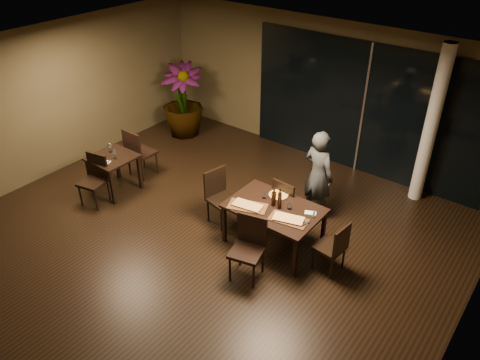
# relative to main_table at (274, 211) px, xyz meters

# --- Properties ---
(ground) EXTENTS (8.00, 8.00, 0.00)m
(ground) POSITION_rel_main_table_xyz_m (-1.00, -0.80, -0.68)
(ground) COLOR black
(ground) RESTS_ON ground
(wall_back) EXTENTS (8.00, 0.10, 3.00)m
(wall_back) POSITION_rel_main_table_xyz_m (-1.00, 3.25, 0.82)
(wall_back) COLOR #494027
(wall_back) RESTS_ON ground
(wall_left) EXTENTS (0.10, 8.00, 3.00)m
(wall_left) POSITION_rel_main_table_xyz_m (-5.05, -0.80, 0.82)
(wall_left) COLOR #494027
(wall_left) RESTS_ON ground
(wall_right) EXTENTS (0.10, 8.00, 3.00)m
(wall_right) POSITION_rel_main_table_xyz_m (3.05, -0.80, 0.82)
(wall_right) COLOR #494027
(wall_right) RESTS_ON ground
(ceiling) EXTENTS (8.00, 8.00, 0.04)m
(ceiling) POSITION_rel_main_table_xyz_m (-1.00, -0.80, 2.34)
(ceiling) COLOR silver
(ceiling) RESTS_ON wall_back
(window_panel) EXTENTS (5.00, 0.06, 2.70)m
(window_panel) POSITION_rel_main_table_xyz_m (0.00, 3.16, 0.67)
(window_panel) COLOR black
(window_panel) RESTS_ON ground
(column) EXTENTS (0.24, 0.24, 3.00)m
(column) POSITION_rel_main_table_xyz_m (1.40, 2.85, 0.82)
(column) COLOR silver
(column) RESTS_ON ground
(main_table) EXTENTS (1.50, 1.00, 0.75)m
(main_table) POSITION_rel_main_table_xyz_m (0.00, 0.00, 0.00)
(main_table) COLOR black
(main_table) RESTS_ON ground
(side_table) EXTENTS (0.80, 0.80, 0.75)m
(side_table) POSITION_rel_main_table_xyz_m (-3.40, -0.50, -0.05)
(side_table) COLOR black
(side_table) RESTS_ON ground
(chair_main_far) EXTENTS (0.47, 0.47, 0.94)m
(chair_main_far) POSITION_rel_main_table_xyz_m (-0.11, 0.56, -0.15)
(chair_main_far) COLOR black
(chair_main_far) RESTS_ON ground
(chair_main_near) EXTENTS (0.57, 0.57, 1.01)m
(chair_main_near) POSITION_rel_main_table_xyz_m (0.09, -0.81, -0.11)
(chair_main_near) COLOR black
(chair_main_near) RESTS_ON ground
(chair_main_left) EXTENTS (0.55, 0.55, 1.00)m
(chair_main_left) POSITION_rel_main_table_xyz_m (-1.14, -0.02, -0.12)
(chair_main_left) COLOR black
(chair_main_left) RESTS_ON ground
(chair_main_right) EXTENTS (0.45, 0.45, 0.89)m
(chair_main_right) POSITION_rel_main_table_xyz_m (1.10, 0.02, -0.18)
(chair_main_right) COLOR black
(chair_main_right) RESTS_ON ground
(chair_side_far) EXTENTS (0.49, 0.49, 1.06)m
(chair_side_far) POSITION_rel_main_table_xyz_m (-3.42, 0.14, -0.08)
(chair_side_far) COLOR black
(chair_side_far) RESTS_ON ground
(chair_side_near) EXTENTS (0.53, 0.53, 0.97)m
(chair_side_near) POSITION_rel_main_table_xyz_m (-3.37, -0.96, -0.13)
(chair_side_near) COLOR black
(chair_side_near) RESTS_ON ground
(diner) EXTENTS (0.64, 0.49, 1.69)m
(diner) POSITION_rel_main_table_xyz_m (0.14, 1.16, 0.17)
(diner) COLOR #2D3032
(diner) RESTS_ON ground
(potted_plant) EXTENTS (1.31, 1.31, 1.72)m
(potted_plant) POSITION_rel_main_table_xyz_m (-4.06, 2.16, 0.19)
(potted_plant) COLOR #1E4416
(potted_plant) RESTS_ON ground
(pizza_board_left) EXTENTS (0.70, 0.51, 0.01)m
(pizza_board_left) POSITION_rel_main_table_xyz_m (-0.35, -0.25, 0.08)
(pizza_board_left) COLOR #4E3019
(pizza_board_left) RESTS_ON main_table
(pizza_board_right) EXTENTS (0.64, 0.40, 0.01)m
(pizza_board_right) POSITION_rel_main_table_xyz_m (0.36, -0.16, 0.08)
(pizza_board_right) COLOR #432815
(pizza_board_right) RESTS_ON main_table
(oblong_pizza_left) EXTENTS (0.49, 0.29, 0.02)m
(oblong_pizza_left) POSITION_rel_main_table_xyz_m (-0.35, -0.25, 0.10)
(oblong_pizza_left) COLOR maroon
(oblong_pizza_left) RESTS_ON pizza_board_left
(oblong_pizza_right) EXTENTS (0.49, 0.33, 0.02)m
(oblong_pizza_right) POSITION_rel_main_table_xyz_m (0.36, -0.16, 0.10)
(oblong_pizza_right) COLOR maroon
(oblong_pizza_right) RESTS_ON pizza_board_right
(round_pizza) EXTENTS (0.32, 0.32, 0.01)m
(round_pizza) POSITION_rel_main_table_xyz_m (-0.13, 0.32, 0.08)
(round_pizza) COLOR #B53C14
(round_pizza) RESTS_ON main_table
(bottle_a) EXTENTS (0.07, 0.07, 0.34)m
(bottle_a) POSITION_rel_main_table_xyz_m (-0.04, 0.04, 0.24)
(bottle_a) COLOR black
(bottle_a) RESTS_ON main_table
(bottle_b) EXTENTS (0.07, 0.07, 0.30)m
(bottle_b) POSITION_rel_main_table_xyz_m (0.08, 0.03, 0.22)
(bottle_b) COLOR black
(bottle_b) RESTS_ON main_table
(bottle_c) EXTENTS (0.06, 0.06, 0.29)m
(bottle_c) POSITION_rel_main_table_xyz_m (0.01, 0.13, 0.22)
(bottle_c) COLOR black
(bottle_c) RESTS_ON main_table
(tumbler_left) EXTENTS (0.07, 0.07, 0.08)m
(tumbler_left) POSITION_rel_main_table_xyz_m (-0.28, 0.12, 0.12)
(tumbler_left) COLOR white
(tumbler_left) RESTS_ON main_table
(tumbler_right) EXTENTS (0.07, 0.07, 0.09)m
(tumbler_right) POSITION_rel_main_table_xyz_m (0.21, 0.11, 0.12)
(tumbler_right) COLOR white
(tumbler_right) RESTS_ON main_table
(napkin_near) EXTENTS (0.20, 0.15, 0.01)m
(napkin_near) POSITION_rel_main_table_xyz_m (0.56, -0.10, 0.08)
(napkin_near) COLOR silver
(napkin_near) RESTS_ON main_table
(napkin_far) EXTENTS (0.20, 0.16, 0.01)m
(napkin_far) POSITION_rel_main_table_xyz_m (0.55, 0.20, 0.08)
(napkin_far) COLOR white
(napkin_far) RESTS_ON main_table
(wine_glass_a) EXTENTS (0.08, 0.08, 0.19)m
(wine_glass_a) POSITION_rel_main_table_xyz_m (-3.57, -0.39, 0.17)
(wine_glass_a) COLOR white
(wine_glass_a) RESTS_ON side_table
(wine_glass_b) EXTENTS (0.08, 0.08, 0.17)m
(wine_glass_b) POSITION_rel_main_table_xyz_m (-3.30, -0.51, 0.16)
(wine_glass_b) COLOR white
(wine_glass_b) RESTS_ON side_table
(side_napkin) EXTENTS (0.20, 0.15, 0.01)m
(side_napkin) POSITION_rel_main_table_xyz_m (-3.32, -0.71, 0.08)
(side_napkin) COLOR silver
(side_napkin) RESTS_ON side_table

